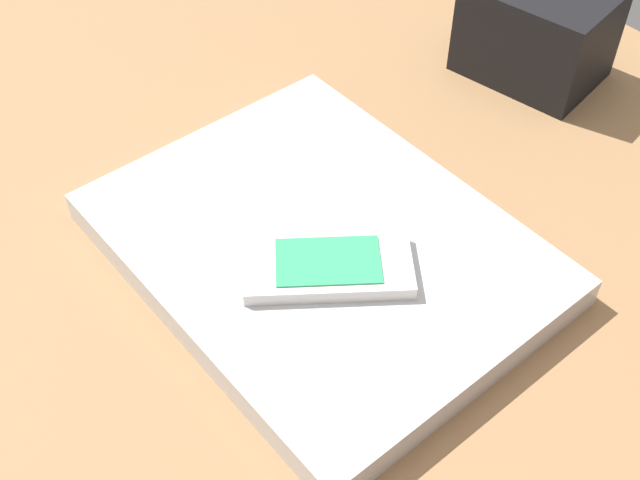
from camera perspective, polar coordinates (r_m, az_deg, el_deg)
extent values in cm
cube|color=olive|center=(59.82, 4.25, -2.86)|extent=(120.00, 80.00, 3.00)
cube|color=#B7BABC|center=(58.17, 0.00, -0.54)|extent=(30.47, 23.70, 2.40)
cube|color=silver|center=(54.68, 0.57, -1.87)|extent=(11.10, 12.27, 1.03)
cube|color=#33A566|center=(54.24, 0.57, -1.46)|extent=(7.58, 8.13, 0.14)
cube|color=black|center=(76.50, 14.87, 13.90)|extent=(13.24, 10.87, 8.51)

